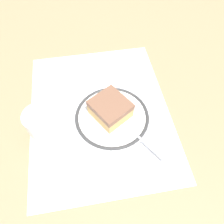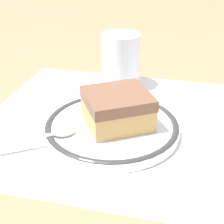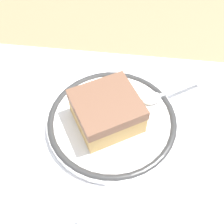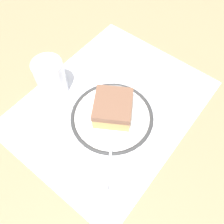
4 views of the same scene
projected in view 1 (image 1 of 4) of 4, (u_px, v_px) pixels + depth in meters
ground_plane at (100, 111)px, 0.61m from camera, size 2.40×2.40×0.00m
placemat at (100, 111)px, 0.61m from camera, size 0.48×0.38×0.00m
plate at (112, 117)px, 0.59m from camera, size 0.20×0.20×0.02m
cake_slice at (110, 109)px, 0.57m from camera, size 0.12×0.12×0.05m
spoon at (139, 137)px, 0.55m from camera, size 0.11×0.08×0.01m
cup at (44, 128)px, 0.53m from camera, size 0.07×0.07×0.10m
napkin at (83, 170)px, 0.52m from camera, size 0.14×0.11×0.00m
sugar_packet at (89, 64)px, 0.71m from camera, size 0.04×0.05×0.01m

